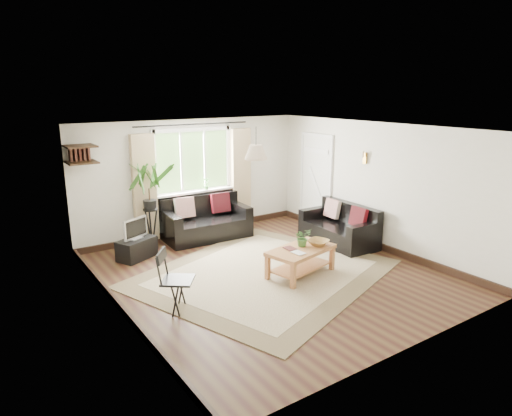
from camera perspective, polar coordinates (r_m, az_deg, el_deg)
floor at (r=7.68m, az=1.69°, el=-8.24°), size 5.50×5.50×0.00m
ceiling at (r=7.10m, az=1.84°, el=9.92°), size 5.50×5.50×0.00m
wall_back at (r=9.61m, az=-7.90°, el=3.80°), size 5.00×0.02×2.40m
wall_front at (r=5.41m, az=19.15°, el=-5.45°), size 5.00×0.02×2.40m
wall_left at (r=6.22m, az=-17.28°, el=-2.70°), size 0.02×5.50×2.40m
wall_right at (r=8.96m, az=14.86°, el=2.66°), size 0.02×5.50×2.40m
rug at (r=7.68m, az=1.08°, el=-8.13°), size 4.70×4.37×0.02m
window at (r=9.51m, az=-7.87°, el=5.84°), size 2.50×0.16×2.16m
door at (r=10.15m, az=7.47°, el=3.24°), size 0.06×0.96×2.06m
corner_shelf at (r=8.51m, az=-21.06°, el=6.29°), size 0.50×0.50×0.34m
pendant_lamp at (r=7.46m, az=0.00°, el=7.45°), size 0.36×0.36×0.54m
wall_sconce at (r=9.01m, az=13.35°, el=6.32°), size 0.12×0.12×0.28m
sofa_back at (r=9.38m, az=-6.18°, el=-1.40°), size 1.77×0.95×0.81m
sofa_right at (r=9.17m, az=10.27°, el=-2.15°), size 1.61×0.85×0.74m
coffee_table at (r=7.58m, az=5.60°, el=-6.70°), size 1.26×0.86×0.47m
table_plant at (r=7.56m, az=5.84°, el=-3.66°), size 0.30×0.27×0.30m
bowl at (r=7.68m, az=7.80°, el=-4.28°), size 0.44×0.44×0.08m
book_a at (r=7.22m, az=4.88°, el=-5.74°), size 0.17×0.22×0.02m
book_b at (r=7.40m, az=3.79°, el=-5.18°), size 0.16×0.21×0.02m
tv_stand at (r=8.56m, az=-14.68°, el=-4.93°), size 0.79×0.64×0.37m
tv at (r=8.45m, az=-14.85°, el=-2.44°), size 0.55×0.38×0.41m
palm_stand at (r=8.91m, az=-13.10°, el=0.27°), size 0.76×0.76×1.66m
folding_chair at (r=6.40m, az=-9.74°, el=-9.02°), size 0.64×0.64×0.88m
sill_plant at (r=9.64m, az=-6.22°, el=3.07°), size 0.14×0.10×0.27m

